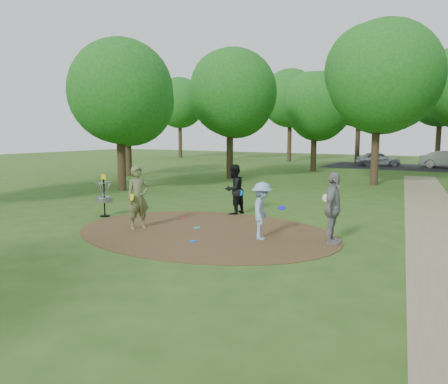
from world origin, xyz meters
The scene contains 14 objects.
ground centered at (0.00, 0.00, 0.00)m, with size 100.00×100.00×0.00m, color #2D5119.
dirt_clearing centered at (0.00, 0.00, 0.01)m, with size 8.40×8.40×0.02m, color #47301C.
footpath centered at (6.50, 2.00, 0.01)m, with size 2.00×40.00×0.01m, color #8C7A5B.
parking_lot centered at (2.00, 30.00, 0.00)m, with size 14.00×8.00×0.01m, color black.
player_observer_with_disc centered at (-2.03, -0.68, 1.00)m, with size 0.77×0.87×2.00m.
player_throwing_with_disc centered at (1.92, 0.05, 0.83)m, with size 1.20×1.21×1.65m.
player_walking_with_disc centered at (-0.65, 3.05, 0.93)m, with size 0.83×1.00×1.86m.
player_waiting_with_disc centered at (3.81, 0.54, 0.99)m, with size 0.60×1.18×1.97m.
disc_ground_cyan centered at (-0.47, 0.30, 0.03)m, with size 0.22×0.22×0.02m, color #1999C8.
disc_ground_blue centered at (0.39, -1.21, 0.03)m, with size 0.22×0.22×0.02m, color blue.
disc_ground_red centered at (-1.74, 1.33, 0.03)m, with size 0.22×0.22×0.02m, color red.
car_left centered at (-0.65, 30.08, 0.65)m, with size 1.53×3.80×1.29m, color #B4B5BD.
disc_golf_basket centered at (-4.50, 0.30, 0.87)m, with size 0.63×0.63×1.54m.
tree_ring centered at (1.45, 9.08, 5.19)m, with size 36.97×45.33×8.98m.
Camera 1 is at (7.11, -11.03, 3.04)m, focal length 35.00 mm.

